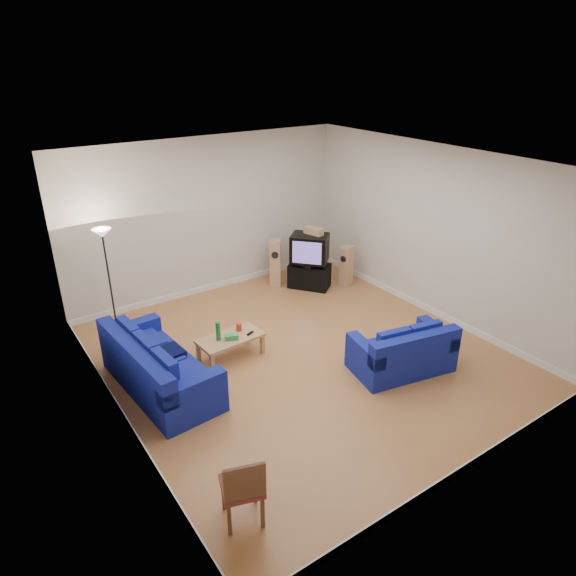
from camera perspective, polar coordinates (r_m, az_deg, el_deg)
room at (r=7.97m, az=1.63°, el=1.90°), size 6.01×6.51×3.21m
sofa_three_seat at (r=7.98m, az=-14.39°, el=-8.89°), size 1.15×2.31×0.87m
sofa_loveseat at (r=8.38m, az=12.67°, el=-7.17°), size 1.70×1.16×0.78m
coffee_table at (r=8.52m, az=-6.42°, el=-5.73°), size 1.10×0.60×0.39m
bottle at (r=8.36m, az=-7.77°, el=-4.78°), size 0.09×0.09×0.32m
tissue_box at (r=8.41m, az=-6.29°, el=-5.42°), size 0.24×0.18×0.09m
red_canister at (r=8.64m, az=-5.47°, el=-4.33°), size 0.13×0.13×0.13m
remote at (r=8.55m, az=-4.22°, el=-5.04°), size 0.15×0.10×0.02m
tv_stand at (r=11.04m, az=2.39°, el=1.38°), size 0.89×0.97×0.52m
av_receiver at (r=10.86m, az=2.29°, el=2.74°), size 0.41×0.47×0.10m
television at (r=10.74m, az=2.41°, el=4.43°), size 0.91×0.93×0.58m
centre_speaker at (r=10.68m, az=2.86°, el=6.35°), size 0.27×0.44×0.14m
speaker_left at (r=11.05m, az=-1.42°, el=2.82°), size 0.37×0.38×1.01m
speaker_right at (r=11.08m, az=6.50°, el=2.40°), size 0.32×0.28×0.90m
floor_lamp at (r=9.39m, az=-19.75°, el=4.27°), size 0.33×0.33×1.92m
dining_chair at (r=5.76m, az=-5.03°, el=-21.20°), size 0.55×0.55×0.91m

